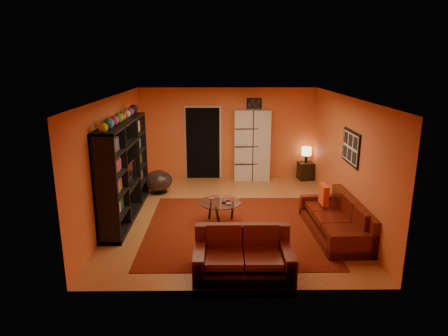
{
  "coord_description": "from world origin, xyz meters",
  "views": [
    {
      "loc": [
        -0.22,
        -8.29,
        3.34
      ],
      "look_at": [
        -0.13,
        0.1,
        1.06
      ],
      "focal_mm": 32.0,
      "sensor_mm": 36.0,
      "label": 1
    }
  ],
  "objects_px": {
    "table_lamp": "(306,152)",
    "side_table": "(305,171)",
    "tv": "(126,174)",
    "sofa": "(340,221)",
    "loveseat": "(243,255)",
    "entertainment_unit": "(124,170)",
    "bowl_chair": "(158,181)",
    "coffee_table": "(220,204)",
    "storage_cabinet": "(252,145)"
  },
  "relations": [
    {
      "from": "tv",
      "to": "table_lamp",
      "type": "relative_size",
      "value": 1.96
    },
    {
      "from": "coffee_table",
      "to": "bowl_chair",
      "type": "xyz_separation_m",
      "value": [
        -1.6,
        1.98,
        -0.09
      ]
    },
    {
      "from": "sofa",
      "to": "table_lamp",
      "type": "relative_size",
      "value": 4.96
    },
    {
      "from": "bowl_chair",
      "to": "side_table",
      "type": "xyz_separation_m",
      "value": [
        4.07,
        1.16,
        -0.07
      ]
    },
    {
      "from": "loveseat",
      "to": "tv",
      "type": "bearing_deg",
      "value": 45.25
    },
    {
      "from": "loveseat",
      "to": "side_table",
      "type": "distance_m",
      "value": 5.57
    },
    {
      "from": "table_lamp",
      "to": "side_table",
      "type": "bearing_deg",
      "value": -135.0
    },
    {
      "from": "tv",
      "to": "loveseat",
      "type": "xyz_separation_m",
      "value": [
        2.38,
        -2.37,
        -0.69
      ]
    },
    {
      "from": "coffee_table",
      "to": "bowl_chair",
      "type": "distance_m",
      "value": 2.55
    },
    {
      "from": "side_table",
      "to": "table_lamp",
      "type": "bearing_deg",
      "value": 45.0
    },
    {
      "from": "storage_cabinet",
      "to": "loveseat",
      "type": "bearing_deg",
      "value": -92.61
    },
    {
      "from": "sofa",
      "to": "table_lamp",
      "type": "distance_m",
      "value": 3.8
    },
    {
      "from": "tv",
      "to": "storage_cabinet",
      "type": "height_order",
      "value": "storage_cabinet"
    },
    {
      "from": "side_table",
      "to": "table_lamp",
      "type": "distance_m",
      "value": 0.57
    },
    {
      "from": "sofa",
      "to": "bowl_chair",
      "type": "distance_m",
      "value": 4.73
    },
    {
      "from": "sofa",
      "to": "bowl_chair",
      "type": "xyz_separation_m",
      "value": [
        -3.95,
        2.61,
        0.03
      ]
    },
    {
      "from": "table_lamp",
      "to": "sofa",
      "type": "bearing_deg",
      "value": -91.71
    },
    {
      "from": "tv",
      "to": "bowl_chair",
      "type": "distance_m",
      "value": 1.81
    },
    {
      "from": "table_lamp",
      "to": "entertainment_unit",
      "type": "bearing_deg",
      "value": -148.71
    },
    {
      "from": "entertainment_unit",
      "to": "table_lamp",
      "type": "xyz_separation_m",
      "value": [
        4.53,
        2.75,
        -0.23
      ]
    },
    {
      "from": "entertainment_unit",
      "to": "storage_cabinet",
      "type": "bearing_deg",
      "value": 43.19
    },
    {
      "from": "entertainment_unit",
      "to": "tv",
      "type": "xyz_separation_m",
      "value": [
        0.05,
        -0.04,
        -0.08
      ]
    },
    {
      "from": "sofa",
      "to": "side_table",
      "type": "relative_size",
      "value": 4.47
    },
    {
      "from": "loveseat",
      "to": "side_table",
      "type": "height_order",
      "value": "loveseat"
    },
    {
      "from": "coffee_table",
      "to": "entertainment_unit",
      "type": "bearing_deg",
      "value": 169.38
    },
    {
      "from": "table_lamp",
      "to": "tv",
      "type": "bearing_deg",
      "value": -148.04
    },
    {
      "from": "tv",
      "to": "coffee_table",
      "type": "xyz_separation_m",
      "value": [
        2.01,
        -0.34,
        -0.57
      ]
    },
    {
      "from": "table_lamp",
      "to": "loveseat",
      "type": "bearing_deg",
      "value": -112.08
    },
    {
      "from": "side_table",
      "to": "table_lamp",
      "type": "height_order",
      "value": "table_lamp"
    },
    {
      "from": "bowl_chair",
      "to": "storage_cabinet",
      "type": "bearing_deg",
      "value": 25.55
    },
    {
      "from": "sofa",
      "to": "side_table",
      "type": "height_order",
      "value": "sofa"
    },
    {
      "from": "tv",
      "to": "entertainment_unit",
      "type": "bearing_deg",
      "value": 49.97
    },
    {
      "from": "loveseat",
      "to": "side_table",
      "type": "bearing_deg",
      "value": -21.92
    },
    {
      "from": "coffee_table",
      "to": "side_table",
      "type": "relative_size",
      "value": 1.79
    },
    {
      "from": "loveseat",
      "to": "coffee_table",
      "type": "height_order",
      "value": "loveseat"
    },
    {
      "from": "tv",
      "to": "loveseat",
      "type": "bearing_deg",
      "value": -134.91
    },
    {
      "from": "loveseat",
      "to": "table_lamp",
      "type": "relative_size",
      "value": 3.51
    },
    {
      "from": "tv",
      "to": "sofa",
      "type": "distance_m",
      "value": 4.52
    },
    {
      "from": "sofa",
      "to": "coffee_table",
      "type": "xyz_separation_m",
      "value": [
        -2.35,
        0.63,
        0.12
      ]
    },
    {
      "from": "tv",
      "to": "sofa",
      "type": "bearing_deg",
      "value": -102.54
    },
    {
      "from": "storage_cabinet",
      "to": "coffee_table",
      "type": "bearing_deg",
      "value": -102.67
    },
    {
      "from": "side_table",
      "to": "table_lamp",
      "type": "relative_size",
      "value": 1.11
    },
    {
      "from": "entertainment_unit",
      "to": "sofa",
      "type": "bearing_deg",
      "value": -12.92
    },
    {
      "from": "sofa",
      "to": "bowl_chair",
      "type": "height_order",
      "value": "sofa"
    },
    {
      "from": "loveseat",
      "to": "storage_cabinet",
      "type": "bearing_deg",
      "value": -5.89
    },
    {
      "from": "coffee_table",
      "to": "table_lamp",
      "type": "distance_m",
      "value": 4.01
    },
    {
      "from": "tv",
      "to": "bowl_chair",
      "type": "relative_size",
      "value": 1.22
    },
    {
      "from": "entertainment_unit",
      "to": "bowl_chair",
      "type": "distance_m",
      "value": 1.81
    },
    {
      "from": "entertainment_unit",
      "to": "tv",
      "type": "height_order",
      "value": "entertainment_unit"
    },
    {
      "from": "coffee_table",
      "to": "sofa",
      "type": "bearing_deg",
      "value": -14.9
    }
  ]
}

